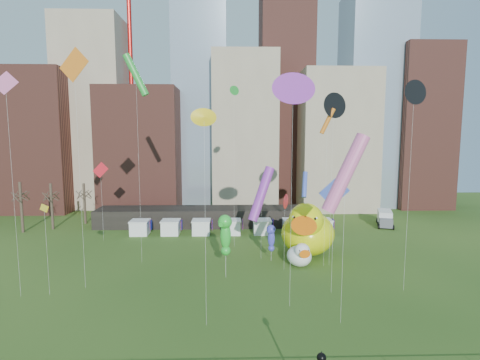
{
  "coord_description": "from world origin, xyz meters",
  "views": [
    {
      "loc": [
        0.77,
        -22.01,
        15.69
      ],
      "look_at": [
        1.64,
        9.77,
        12.0
      ],
      "focal_mm": 27.0,
      "sensor_mm": 36.0,
      "label": 1
    }
  ],
  "objects_px": {
    "seahorse_green": "(226,232)",
    "box_truck": "(385,218)",
    "big_duck": "(307,230)",
    "small_duck": "(300,255)",
    "seahorse_purple": "(271,236)"
  },
  "relations": [
    {
      "from": "big_duck",
      "to": "small_duck",
      "type": "xyz_separation_m",
      "value": [
        -1.78,
        -4.12,
        -1.99
      ]
    },
    {
      "from": "seahorse_green",
      "to": "box_truck",
      "type": "xyz_separation_m",
      "value": [
        28.46,
        23.78,
        -3.96
      ]
    },
    {
      "from": "small_duck",
      "to": "big_duck",
      "type": "bearing_deg",
      "value": 59.71
    },
    {
      "from": "seahorse_purple",
      "to": "box_truck",
      "type": "height_order",
      "value": "seahorse_purple"
    },
    {
      "from": "seahorse_green",
      "to": "seahorse_purple",
      "type": "bearing_deg",
      "value": 64.41
    },
    {
      "from": "big_duck",
      "to": "small_duck",
      "type": "distance_m",
      "value": 4.91
    },
    {
      "from": "seahorse_green",
      "to": "box_truck",
      "type": "relative_size",
      "value": 1.1
    },
    {
      "from": "big_duck",
      "to": "box_truck",
      "type": "distance_m",
      "value": 24.14
    },
    {
      "from": "seahorse_green",
      "to": "box_truck",
      "type": "bearing_deg",
      "value": 61.72
    },
    {
      "from": "box_truck",
      "to": "small_duck",
      "type": "bearing_deg",
      "value": -114.74
    },
    {
      "from": "seahorse_green",
      "to": "box_truck",
      "type": "height_order",
      "value": "seahorse_green"
    },
    {
      "from": "seahorse_green",
      "to": "seahorse_purple",
      "type": "height_order",
      "value": "seahorse_green"
    },
    {
      "from": "small_duck",
      "to": "seahorse_green",
      "type": "distance_m",
      "value": 10.38
    },
    {
      "from": "big_duck",
      "to": "small_duck",
      "type": "height_order",
      "value": "big_duck"
    },
    {
      "from": "big_duck",
      "to": "seahorse_purple",
      "type": "relative_size",
      "value": 2.24
    }
  ]
}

